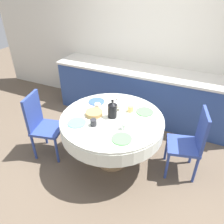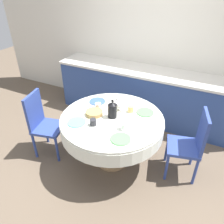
{
  "view_description": "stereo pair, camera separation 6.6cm",
  "coord_description": "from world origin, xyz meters",
  "px_view_note": "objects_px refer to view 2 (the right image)",
  "views": [
    {
      "loc": [
        0.97,
        -2.1,
        2.32
      ],
      "look_at": [
        0.0,
        0.0,
        0.85
      ],
      "focal_mm": 35.0,
      "sensor_mm": 36.0,
      "label": 1
    },
    {
      "loc": [
        1.03,
        -2.07,
        2.32
      ],
      "look_at": [
        0.0,
        0.0,
        0.85
      ],
      "focal_mm": 35.0,
      "sensor_mm": 36.0,
      "label": 2
    }
  ],
  "objects_px": {
    "chair_left": "(191,143)",
    "coffee_carafe": "(113,110)",
    "chair_right": "(43,122)",
    "teapot": "(117,104)"
  },
  "relations": [
    {
      "from": "chair_left",
      "to": "coffee_carafe",
      "type": "relative_size",
      "value": 3.8
    },
    {
      "from": "chair_left",
      "to": "coffee_carafe",
      "type": "distance_m",
      "value": 1.07
    },
    {
      "from": "teapot",
      "to": "chair_left",
      "type": "bearing_deg",
      "value": 2.7
    },
    {
      "from": "chair_right",
      "to": "teapot",
      "type": "xyz_separation_m",
      "value": [
        0.97,
        0.43,
        0.32
      ]
    },
    {
      "from": "coffee_carafe",
      "to": "teapot",
      "type": "distance_m",
      "value": 0.19
    },
    {
      "from": "chair_left",
      "to": "coffee_carafe",
      "type": "bearing_deg",
      "value": 89.43
    },
    {
      "from": "chair_left",
      "to": "teapot",
      "type": "xyz_separation_m",
      "value": [
        -1.0,
        -0.05,
        0.32
      ]
    },
    {
      "from": "chair_right",
      "to": "teapot",
      "type": "bearing_deg",
      "value": 100.81
    },
    {
      "from": "coffee_carafe",
      "to": "chair_left",
      "type": "bearing_deg",
      "value": 13.48
    },
    {
      "from": "chair_left",
      "to": "chair_right",
      "type": "relative_size",
      "value": 1.0
    }
  ]
}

